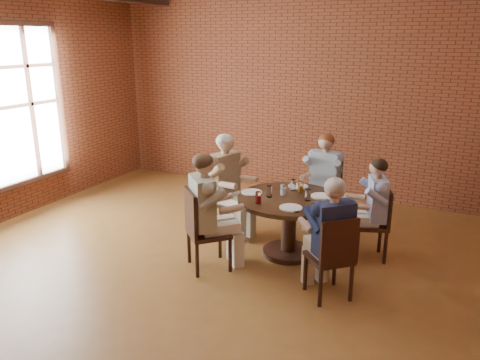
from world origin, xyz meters
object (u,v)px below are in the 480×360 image
at_px(chair_b, 325,190).
at_px(chair_e, 333,255).
at_px(chair_c, 223,195).
at_px(diner_d, 208,212).
at_px(diner_b, 323,181).
at_px(diner_c, 228,185).
at_px(chair_a, 377,220).
at_px(diner_a, 372,210).
at_px(smartphone, 297,210).
at_px(diner_e, 330,238).
at_px(chair_d, 201,227).
at_px(dining_table, 289,214).

bearing_deg(chair_b, chair_e, -67.14).
distance_m(chair_c, diner_d, 1.14).
xyz_separation_m(diner_b, diner_c, (-1.10, -0.81, 0.03)).
relative_size(chair_a, diner_a, 0.71).
relative_size(diner_d, smartphone, 9.15).
bearing_deg(chair_e, diner_a, -141.32).
distance_m(diner_c, diner_e, 2.00).
bearing_deg(diner_a, chair_d, -76.90).
xyz_separation_m(chair_a, chair_d, (-1.77, -1.15, 0.03)).
relative_size(diner_a, smartphone, 8.29).
bearing_deg(smartphone, dining_table, 120.57).
height_order(diner_a, chair_b, diner_a).
height_order(chair_a, chair_b, chair_b).
bearing_deg(chair_c, diner_c, -90.00).
distance_m(dining_table, diner_a, 0.98).
xyz_separation_m(diner_b, chair_c, (-1.19, -0.79, -0.14)).
height_order(diner_c, chair_e, diner_c).
distance_m(dining_table, diner_d, 1.03).
height_order(dining_table, chair_b, chair_b).
distance_m(chair_a, smartphone, 1.10).
bearing_deg(dining_table, chair_b, 85.06).
bearing_deg(chair_b, diner_d, -108.19).
relative_size(diner_b, chair_e, 1.45).
bearing_deg(diner_d, chair_e, -138.14).
bearing_deg(diner_d, diner_e, -135.92).
bearing_deg(smartphone, chair_d, -157.61).
bearing_deg(diner_c, chair_a, -71.07).
relative_size(chair_a, chair_d, 0.93).
xyz_separation_m(chair_b, diner_d, (-0.83, -1.93, 0.18)).
height_order(diner_a, chair_d, diner_a).
bearing_deg(chair_b, diner_b, -90.00).
relative_size(chair_a, diner_d, 0.65).
distance_m(chair_b, smartphone, 1.62).
bearing_deg(chair_a, diner_e, -34.79).
relative_size(chair_c, diner_d, 0.70).
relative_size(chair_e, smartphone, 6.07).
bearing_deg(chair_c, chair_e, -104.40).
bearing_deg(chair_a, diner_b, -150.99).
distance_m(chair_b, chair_d, 2.19).
distance_m(dining_table, diner_b, 1.14).
bearing_deg(chair_a, diner_a, -90.00).
bearing_deg(diner_c, smartphone, -102.28).
height_order(dining_table, diner_b, diner_b).
xyz_separation_m(chair_d, smartphone, (1.01, 0.40, 0.24)).
xyz_separation_m(chair_c, diner_e, (1.79, -1.09, 0.13)).
distance_m(diner_c, chair_d, 1.13).
height_order(chair_a, chair_e, chair_e).
bearing_deg(chair_d, chair_a, -101.96).
bearing_deg(dining_table, chair_d, -135.00).
bearing_deg(dining_table, diner_e, -46.71).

